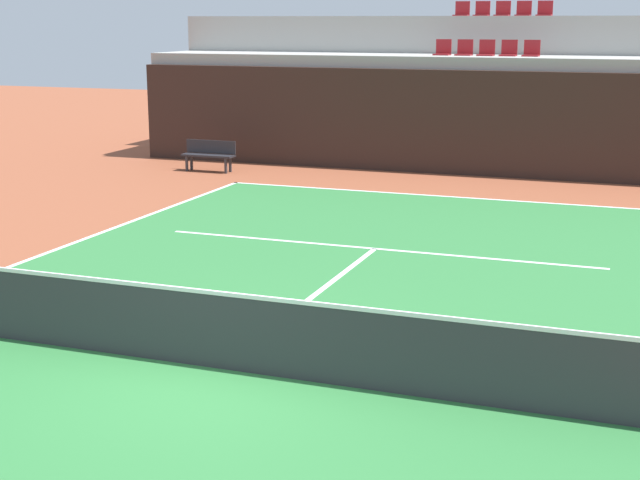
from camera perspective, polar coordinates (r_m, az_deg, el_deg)
The scene contains 12 objects.
ground_plane at distance 11.35m, azimuth -6.20°, elevation -7.88°, with size 80.00×80.00×0.00m, color brown.
court_surface at distance 11.35m, azimuth -6.20°, elevation -7.86°, with size 11.00×24.00×0.01m, color #2D7238.
baseline_far at distance 22.30m, azimuth 7.57°, elevation 2.68°, with size 11.00×0.10×0.00m, color white.
service_line_far at distance 17.05m, azimuth 3.39°, elevation -0.54°, with size 8.26×0.10×0.00m, color white.
centre_service_line at distance 14.12m, azimuth -0.42°, elevation -3.46°, with size 0.10×6.40×0.00m, color white.
back_wall at distance 25.41m, azimuth 9.41°, elevation 7.08°, with size 19.77×0.30×2.80m, color black.
stands_tier_lower at distance 26.71m, azimuth 9.98°, elevation 7.71°, with size 19.77×2.40×3.13m, color #9E9E99.
stands_tier_upper at distance 29.03m, azimuth 10.91°, elevation 9.18°, with size 19.77×2.40×4.21m, color #9E9E99.
seating_row_lower at distance 26.70m, azimuth 10.17°, elevation 11.34°, with size 2.90×0.44×0.44m.
seating_row_upper at distance 29.05m, azimuth 11.14°, elevation 13.58°, with size 2.90×0.44×0.44m.
tennis_net at distance 11.18m, azimuth -6.26°, elevation -5.45°, with size 11.08×0.08×1.07m.
player_bench at distance 26.00m, azimuth -6.81°, elevation 5.32°, with size 1.50×0.40×0.85m.
Camera 1 is at (4.79, -9.44, 4.09)m, focal length 52.17 mm.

